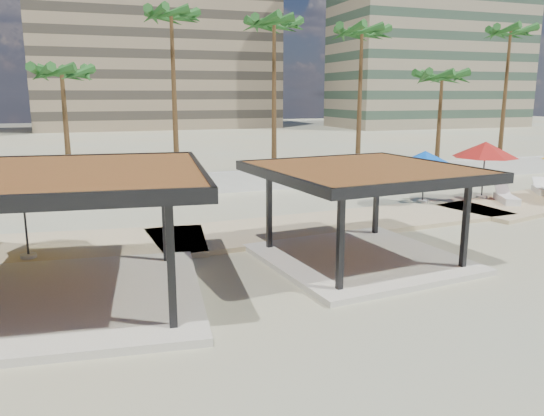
{
  "coord_description": "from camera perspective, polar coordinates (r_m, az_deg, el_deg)",
  "views": [
    {
      "loc": [
        -8.11,
        -12.7,
        5.46
      ],
      "look_at": [
        -1.83,
        5.11,
        1.4
      ],
      "focal_mm": 35.0,
      "sensor_mm": 36.0,
      "label": 1
    }
  ],
  "objects": [
    {
      "name": "building_mid",
      "position": [
        91.92,
        -12.35,
        17.38
      ],
      "size": [
        38.0,
        16.0,
        30.4
      ],
      "color": "#847259",
      "rests_on": "ground"
    },
    {
      "name": "pavilion_central",
      "position": [
        17.54,
        9.64,
        0.28
      ],
      "size": [
        6.93,
        6.93,
        3.2
      ],
      "rotation": [
        0.0,
        0.0,
        0.11
      ],
      "color": "beige",
      "rests_on": "ground"
    },
    {
      "name": "lounger_b",
      "position": [
        28.94,
        23.9,
        0.96
      ],
      "size": [
        1.51,
        2.22,
        0.8
      ],
      "rotation": [
        0.0,
        0.0,
        1.14
      ],
      "color": "white",
      "rests_on": "promenade"
    },
    {
      "name": "umbrella_d",
      "position": [
        27.11,
        16.13,
        5.17
      ],
      "size": [
        3.61,
        3.61,
        2.58
      ],
      "rotation": [
        0.0,
        0.0,
        0.29
      ],
      "color": "beige",
      "rests_on": "promenade"
    },
    {
      "name": "palm_e",
      "position": [
        33.23,
        0.23,
        18.53
      ],
      "size": [
        3.0,
        3.0,
        10.39
      ],
      "color": "brown",
      "rests_on": "ground"
    },
    {
      "name": "palm_f",
      "position": [
        35.84,
        9.64,
        17.54
      ],
      "size": [
        3.0,
        3.0,
        10.15
      ],
      "color": "brown",
      "rests_on": "ground"
    },
    {
      "name": "boundary_wall",
      "position": [
        30.21,
        -3.61,
        2.86
      ],
      "size": [
        56.0,
        0.3,
        1.2
      ],
      "primitive_type": "cube",
      "color": "silver",
      "rests_on": "ground"
    },
    {
      "name": "umbrella_b",
      "position": [
        18.85,
        -25.29,
        1.71
      ],
      "size": [
        3.27,
        3.27,
        2.62
      ],
      "rotation": [
        0.0,
        0.0,
        -0.12
      ],
      "color": "beige",
      "rests_on": "promenade"
    },
    {
      "name": "lounger_d",
      "position": [
        32.45,
        27.01,
        1.77
      ],
      "size": [
        1.59,
        2.03,
        0.75
      ],
      "rotation": [
        0.0,
        0.0,
        1.02
      ],
      "color": "white",
      "rests_on": "promenade"
    },
    {
      "name": "pavilion_west",
      "position": [
        14.74,
        -21.27,
        -1.7
      ],
      "size": [
        7.87,
        7.87,
        3.6
      ],
      "rotation": [
        0.0,
        0.0,
        -0.12
      ],
      "color": "beige",
      "rests_on": "ground"
    },
    {
      "name": "palm_g",
      "position": [
        38.6,
        17.82,
        12.96
      ],
      "size": [
        3.0,
        3.0,
        7.46
      ],
      "color": "brown",
      "rests_on": "ground"
    },
    {
      "name": "palm_c",
      "position": [
        30.82,
        -21.66,
        12.96
      ],
      "size": [
        3.0,
        3.0,
        7.41
      ],
      "color": "brown",
      "rests_on": "ground"
    },
    {
      "name": "building_east",
      "position": [
        97.37,
        16.83,
        18.62
      ],
      "size": [
        32.0,
        15.0,
        36.4
      ],
      "color": "gray",
      "rests_on": "ground"
    },
    {
      "name": "promenade",
      "position": [
        23.37,
        6.78,
        -1.31
      ],
      "size": [
        44.45,
        7.97,
        0.24
      ],
      "color": "#C6B284",
      "rests_on": "ground"
    },
    {
      "name": "ground",
      "position": [
        16.03,
        12.46,
        -8.09
      ],
      "size": [
        200.0,
        200.0,
        0.0
      ],
      "primitive_type": "plane",
      "color": "tan",
      "rests_on": "ground"
    },
    {
      "name": "palm_d",
      "position": [
        32.25,
        -10.77,
        18.99
      ],
      "size": [
        3.0,
        3.0,
        10.67
      ],
      "color": "brown",
      "rests_on": "ground"
    },
    {
      "name": "umbrella_c",
      "position": [
        29.28,
        21.98,
        5.84
      ],
      "size": [
        3.63,
        3.63,
        2.92
      ],
      "rotation": [
        0.0,
        0.0,
        -0.11
      ],
      "color": "beige",
      "rests_on": "promenade"
    },
    {
      "name": "palm_h",
      "position": [
        43.07,
        24.24,
        16.33
      ],
      "size": [
        3.0,
        3.0,
        10.62
      ],
      "color": "brown",
      "rests_on": "ground"
    }
  ]
}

